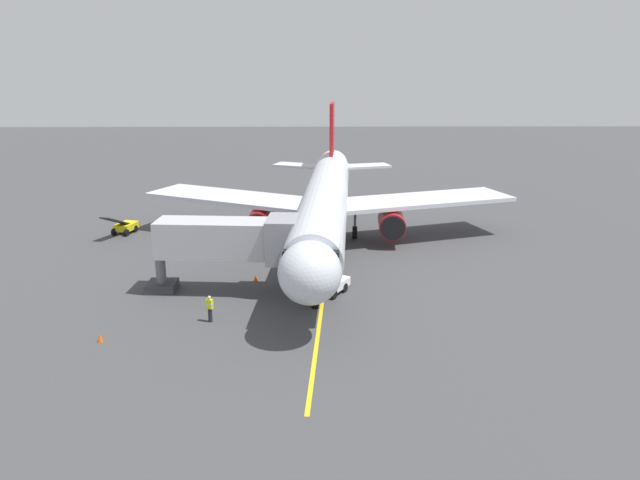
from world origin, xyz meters
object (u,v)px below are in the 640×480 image
at_px(airplane, 325,202).
at_px(belt_loader_portside, 332,283).
at_px(jet_bridge, 239,240).
at_px(ground_crew_marshaller, 210,308).
at_px(safety_cone_nose_left, 100,337).
at_px(safety_cone_nose_right, 256,278).
at_px(belt_loader_starboard_side, 125,226).

relative_size(airplane, belt_loader_portside, 8.91).
relative_size(airplane, jet_bridge, 3.51).
relative_size(airplane, ground_crew_marshaller, 23.59).
bearing_deg(safety_cone_nose_left, ground_crew_marshaller, -155.37).
bearing_deg(safety_cone_nose_right, airplane, -121.22).
distance_m(belt_loader_portside, belt_loader_starboard_side, 24.68).
bearing_deg(belt_loader_portside, belt_loader_starboard_side, -39.23).
bearing_deg(airplane, safety_cone_nose_left, 54.39).
bearing_deg(airplane, belt_loader_portside, 91.02).
relative_size(jet_bridge, belt_loader_portside, 2.54).
relative_size(belt_loader_starboard_side, safety_cone_nose_left, 8.60).
height_order(jet_bridge, ground_crew_marshaller, jet_bridge).
bearing_deg(belt_loader_portside, ground_crew_marshaller, 31.56).
relative_size(belt_loader_starboard_side, safety_cone_nose_right, 8.60).
xyz_separation_m(airplane, safety_cone_nose_left, (13.30, 18.57, -3.73)).
relative_size(belt_loader_portside, safety_cone_nose_left, 8.23).
bearing_deg(safety_cone_nose_right, belt_loader_starboard_side, -44.01).
relative_size(airplane, safety_cone_nose_left, 73.36).
relative_size(ground_crew_marshaller, safety_cone_nose_left, 3.11).
distance_m(airplane, jet_bridge, 12.50).
bearing_deg(jet_bridge, belt_loader_starboard_side, -50.11).
relative_size(belt_loader_portside, belt_loader_starboard_side, 0.96).
bearing_deg(safety_cone_nose_left, jet_bridge, -133.04).
bearing_deg(belt_loader_starboard_side, safety_cone_nose_right, 135.99).
xyz_separation_m(ground_crew_marshaller, safety_cone_nose_left, (5.86, 2.68, -0.61)).
relative_size(jet_bridge, safety_cone_nose_left, 20.88).
height_order(belt_loader_portside, safety_cone_nose_left, belt_loader_portside).
xyz_separation_m(jet_bridge, ground_crew_marshaller, (1.32, 4.99, -2.88)).
xyz_separation_m(ground_crew_marshaller, belt_loader_starboard_side, (11.48, -20.30, -0.17)).
height_order(ground_crew_marshaller, belt_loader_starboard_side, belt_loader_starboard_side).
bearing_deg(belt_loader_portside, safety_cone_nose_right, -24.01).
height_order(belt_loader_portside, safety_cone_nose_right, belt_loader_portside).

